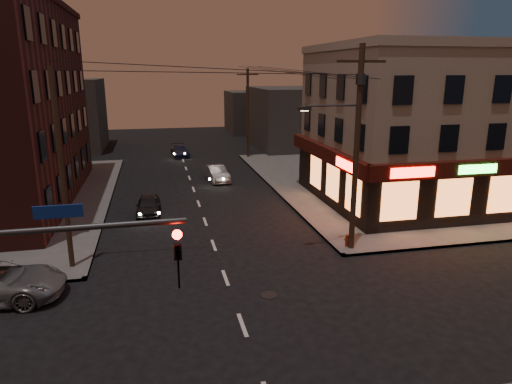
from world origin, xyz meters
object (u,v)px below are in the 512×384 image
object	(u,v)px
sedan_mid	(216,173)
fire_hydrant	(347,240)
sedan_far	(180,151)
sedan_near	(148,206)

from	to	relation	value
sedan_mid	fire_hydrant	xyz separation A→B (m)	(4.53, -16.37, -0.14)
sedan_far	fire_hydrant	bearing A→B (deg)	-81.62
sedan_near	fire_hydrant	world-z (taller)	sedan_near
sedan_far	fire_hydrant	world-z (taller)	sedan_far
sedan_near	sedan_mid	world-z (taller)	sedan_mid
sedan_mid	sedan_near	bearing A→B (deg)	-131.37
sedan_near	fire_hydrant	distance (m)	12.89
sedan_far	fire_hydrant	size ratio (longest dim) A/B	6.08
sedan_near	sedan_mid	size ratio (longest dim) A/B	0.93
sedan_near	fire_hydrant	bearing A→B (deg)	-37.05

